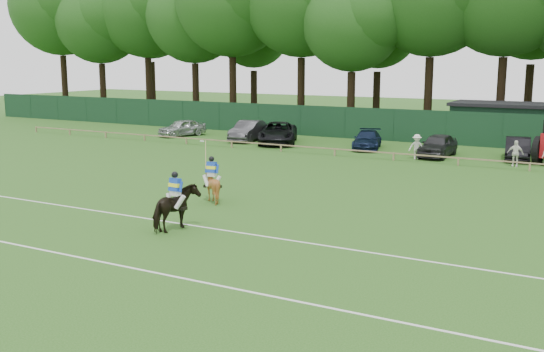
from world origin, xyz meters
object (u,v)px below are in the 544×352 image
Objects in this scene: horse_chestnut at (212,186)px; estate_black at (518,148)px; sedan_grey at (248,131)px; spectator_left at (417,147)px; suv_black at (278,133)px; utility_shed at (509,123)px; spectator_mid at (515,153)px; sedan_navy at (367,140)px; horse_dark at (176,208)px; hatch_grey at (438,145)px; sedan_silver at (182,128)px.

horse_chestnut reaches higher than estate_black.
spectator_left reaches higher than sedan_grey.
utility_shed is at bearing 5.18° from suv_black.
sedan_navy is at bearing 162.70° from spectator_mid.
utility_shed reaches higher than horse_dark.
suv_black is 3.68× the size of spectator_mid.
spectator_mid is (10.45, 16.44, 0.05)m from horse_chestnut.
sedan_grey reaches higher than hatch_grey.
utility_shed is (24.27, 8.13, 0.85)m from sedan_silver.
sedan_silver is at bearing 172.48° from spectator_mid.
estate_black is (16.90, 0.60, -0.10)m from suv_black.
hatch_grey is at bearing 160.41° from spectator_mid.
suv_black is 12.18m from hatch_grey.
estate_black is (8.69, 23.96, -0.14)m from horse_dark.
sedan_grey is at bearing -155.95° from utility_shed.
spectator_left is (4.55, 16.39, 0.06)m from horse_chestnut.
hatch_grey is 4.91m from estate_black.
hatch_grey reaches higher than horse_chestnut.
estate_black is 6.37m from spectator_left.
horse_dark is 29.37m from sedan_silver.
sedan_grey is 0.56× the size of utility_shed.
hatch_grey reaches higher than sedan_navy.
estate_black is (19.74, 0.16, -0.08)m from sedan_grey.
sedan_silver is 0.48× the size of utility_shed.
estate_black is (26.03, 0.26, 0.01)m from sedan_silver.
horse_dark reaches higher than hatch_grey.
estate_black is 2.71× the size of spectator_mid.
utility_shed is (3.89, 10.82, 0.75)m from spectator_left.
horse_dark is 22.88m from spectator_mid.
sedan_silver is at bearing 153.86° from suv_black.
horse_dark is 32.59m from utility_shed.
estate_black is at bearing -105.65° from horse_dark.
sedan_navy is 10.03m from estate_black.
suv_black reaches higher than sedan_grey.
utility_shed is (15.14, 8.47, 0.74)m from suv_black.
spectator_left is (11.25, -2.35, -0.01)m from suv_black.
hatch_grey reaches higher than sedan_silver.
sedan_navy is 2.83× the size of spectator_mid.
hatch_grey is at bearing -28.02° from sedan_navy.
spectator_mid reaches higher than horse_chestnut.
horse_chestnut reaches higher than sedan_navy.
suv_black is at bearing 169.87° from sedan_navy.
estate_black is (4.74, 1.30, -0.05)m from hatch_grey.
sedan_silver is at bearing 172.62° from estate_black.
sedan_grey is 1.06× the size of sedan_navy.
horse_dark is 23.01m from hatch_grey.
hatch_grey is at bearing -13.45° from sedan_grey.
sedan_navy is 1.01× the size of hatch_grey.
horse_chestnut is 24.79m from sedan_silver.
spectator_left is at bearing -109.78° from utility_shed.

